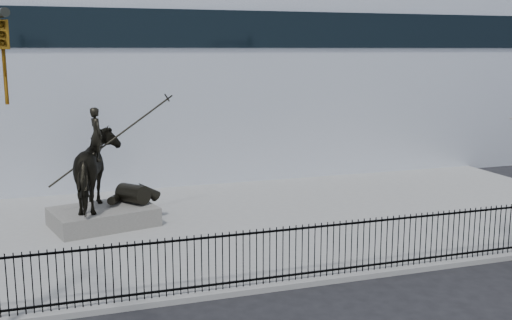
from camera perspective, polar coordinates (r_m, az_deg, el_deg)
name	(u,v)px	position (r m, az deg, el deg)	size (l,w,h in m)	color
ground	(295,307)	(14.95, 3.71, -13.78)	(120.00, 120.00, 0.00)	black
plaza	(220,225)	(21.17, -3.41, -6.17)	(30.00, 12.00, 0.15)	gray
building	(158,80)	(33.06, -9.34, 7.52)	(44.00, 14.00, 9.00)	white
picket_fence	(277,255)	(15.69, 2.02, -9.01)	(22.10, 0.10, 1.50)	black
statue_plinth	(103,217)	(21.35, -14.32, -5.25)	(3.35, 2.31, 0.63)	#585651
equestrian_statue	(103,170)	(20.99, -14.36, -0.94)	(4.18, 3.14, 3.64)	black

